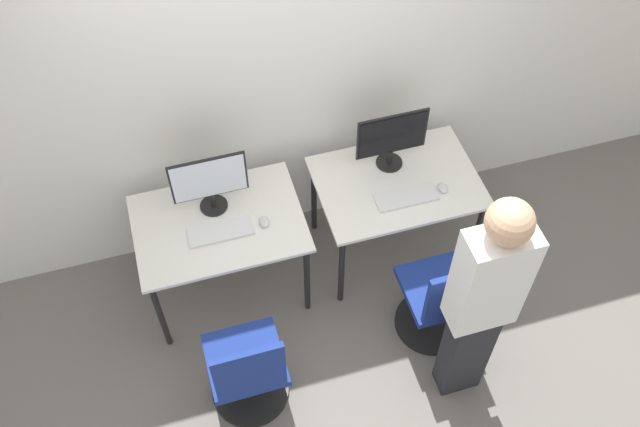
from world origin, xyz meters
TOP-DOWN VIEW (x-y plane):
  - ground_plane at (0.00, 0.00)m, footprint 20.00×20.00m
  - wall_back at (0.00, 0.87)m, footprint 12.00×0.05m
  - desk_left at (-0.59, 0.37)m, footprint 1.04×0.74m
  - monitor_left at (-0.59, 0.51)m, footprint 0.47×0.17m
  - keyboard_left at (-0.59, 0.29)m, footprint 0.40×0.15m
  - mouse_left at (-0.32, 0.28)m, footprint 0.06×0.09m
  - office_chair_left at (-0.63, -0.49)m, footprint 0.48×0.48m
  - desk_right at (0.59, 0.37)m, footprint 1.04×0.74m
  - monitor_right at (0.59, 0.53)m, footprint 0.47×0.17m
  - keyboard_right at (0.59, 0.22)m, footprint 0.40×0.15m
  - mouse_right at (0.84, 0.22)m, footprint 0.06×0.09m
  - office_chair_right at (0.64, -0.36)m, footprint 0.48×0.48m
  - person_right at (0.64, -0.73)m, footprint 0.36×0.23m

SIDE VIEW (x-z plane):
  - ground_plane at x=0.00m, z-range 0.00..0.00m
  - office_chair_left at x=-0.63m, z-range -0.08..0.83m
  - office_chair_right at x=0.64m, z-range -0.08..0.83m
  - desk_left at x=-0.59m, z-range 0.28..1.00m
  - desk_right at x=0.59m, z-range 0.28..1.00m
  - keyboard_left at x=-0.59m, z-range 0.72..0.74m
  - keyboard_right at x=0.59m, z-range 0.72..0.74m
  - mouse_left at x=-0.32m, z-range 0.72..0.76m
  - mouse_right at x=0.84m, z-range 0.72..0.76m
  - monitor_left at x=-0.59m, z-range 0.74..1.17m
  - monitor_right at x=0.59m, z-range 0.74..1.17m
  - person_right at x=0.64m, z-range 0.09..1.87m
  - wall_back at x=0.00m, z-range 0.00..2.80m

